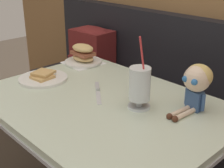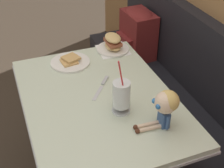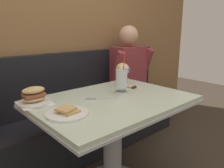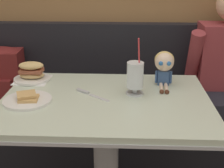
% 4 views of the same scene
% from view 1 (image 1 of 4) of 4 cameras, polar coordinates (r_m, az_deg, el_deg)
% --- Properties ---
extents(booth_bench, '(2.60, 0.48, 1.00)m').
position_cam_1_polar(booth_bench, '(2.02, 11.94, -8.25)').
color(booth_bench, black).
rests_on(booth_bench, ground).
extents(diner_table, '(1.11, 0.81, 0.74)m').
position_cam_1_polar(diner_table, '(1.50, -1.66, -9.89)').
color(diner_table, beige).
rests_on(diner_table, ground).
extents(toast_plate, '(0.25, 0.25, 0.04)m').
position_cam_1_polar(toast_plate, '(1.67, -12.38, 1.13)').
color(toast_plate, white).
rests_on(toast_plate, diner_table).
extents(milkshake_glass, '(0.10, 0.10, 0.32)m').
position_cam_1_polar(milkshake_glass, '(1.30, 5.04, -0.36)').
color(milkshake_glass, silver).
rests_on(milkshake_glass, diner_table).
extents(sandwich_plate, '(0.22, 0.22, 0.12)m').
position_cam_1_polar(sandwich_plate, '(1.87, -5.28, 5.12)').
color(sandwich_plate, white).
rests_on(sandwich_plate, diner_table).
extents(butter_knife, '(0.20, 0.16, 0.01)m').
position_cam_1_polar(butter_knife, '(1.51, -2.63, -0.95)').
color(butter_knife, silver).
rests_on(butter_knife, diner_table).
extents(seated_doll, '(0.12, 0.22, 0.20)m').
position_cam_1_polar(seated_doll, '(1.32, 15.10, 0.52)').
color(seated_doll, '#385689').
rests_on(seated_doll, diner_table).
extents(backpack, '(0.31, 0.26, 0.41)m').
position_cam_1_polar(backpack, '(2.36, -3.71, 5.66)').
color(backpack, maroon).
rests_on(backpack, booth_bench).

